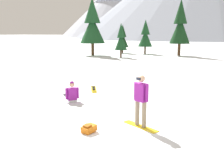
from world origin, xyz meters
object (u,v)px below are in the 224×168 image
at_px(loose_snowboard_far_spare, 94,89).
at_px(backpack_orange, 89,128).
at_px(snowboarder_midground, 71,94).
at_px(pine_tree_tall, 121,39).
at_px(pine_tree_leaning, 92,24).
at_px(pine_tree_slender, 123,38).
at_px(pine_tree_broad, 180,25).
at_px(snowboarder_foreground, 141,100).
at_px(pine_tree_short, 145,35).

relative_size(loose_snowboard_far_spare, backpack_orange, 3.14).
xyz_separation_m(snowboarder_midground, pine_tree_tall, (-7.18, 21.65, 2.10)).
relative_size(snowboarder_midground, pine_tree_leaning, 0.19).
height_order(snowboarder_midground, loose_snowboard_far_spare, snowboarder_midground).
xyz_separation_m(pine_tree_slender, pine_tree_broad, (9.17, -0.99, 1.81)).
bearing_deg(pine_tree_slender, pine_tree_broad, -6.16).
height_order(snowboarder_foreground, pine_tree_short, pine_tree_short).
distance_m(pine_tree_slender, pine_tree_broad, 9.40).
bearing_deg(pine_tree_slender, snowboarder_midground, -70.72).
bearing_deg(pine_tree_short, pine_tree_broad, -10.90).
distance_m(backpack_orange, pine_tree_short, 33.07).
height_order(snowboarder_midground, pine_tree_broad, pine_tree_broad).
distance_m(loose_snowboard_far_spare, pine_tree_slender, 27.71).
relative_size(pine_tree_slender, pine_tree_leaning, 0.56).
relative_size(snowboarder_foreground, pine_tree_slender, 0.40).
bearing_deg(pine_tree_slender, pine_tree_short, 0.78).
height_order(loose_snowboard_far_spare, pine_tree_short, pine_tree_short).
bearing_deg(pine_tree_tall, loose_snowboard_far_spare, -70.20).
relative_size(snowboarder_foreground, pine_tree_leaning, 0.23).
bearing_deg(snowboarder_foreground, pine_tree_tall, 115.70).
distance_m(snowboarder_midground, loose_snowboard_far_spare, 2.74).
bearing_deg(pine_tree_leaning, loose_snowboard_far_spare, -59.61).
distance_m(snowboarder_midground, pine_tree_tall, 22.91).
bearing_deg(snowboarder_midground, pine_tree_slender, 109.28).
relative_size(snowboarder_midground, pine_tree_short, 0.30).
relative_size(snowboarder_midground, pine_tree_tall, 0.34).
bearing_deg(loose_snowboard_far_spare, pine_tree_leaning, 120.39).
xyz_separation_m(backpack_orange, pine_tree_slender, (-12.81, 31.65, 2.31)).
relative_size(pine_tree_slender, pine_tree_tall, 1.00).
bearing_deg(loose_snowboard_far_spare, snowboarder_foreground, -45.39).
bearing_deg(snowboarder_midground, loose_snowboard_far_spare, 97.45).
relative_size(pine_tree_tall, pine_tree_leaning, 0.56).
distance_m(backpack_orange, pine_tree_leaning, 30.03).
bearing_deg(loose_snowboard_far_spare, snowboarder_midground, -82.55).
relative_size(snowboarder_midground, loose_snowboard_far_spare, 0.88).
height_order(snowboarder_foreground, snowboarder_midground, snowboarder_foreground).
distance_m(loose_snowboard_far_spare, backpack_orange, 6.59).
bearing_deg(snowboarder_foreground, loose_snowboard_far_spare, 134.61).
bearing_deg(backpack_orange, snowboarder_midground, 132.40).
bearing_deg(pine_tree_short, pine_tree_slender, -179.22).
bearing_deg(pine_tree_leaning, pine_tree_tall, -11.59).
relative_size(snowboarder_midground, pine_tree_broad, 0.20).
bearing_deg(pine_tree_broad, snowboarder_midground, -88.29).
bearing_deg(loose_snowboard_far_spare, pine_tree_tall, 109.80).
bearing_deg(pine_tree_tall, snowboarder_foreground, -64.30).
relative_size(pine_tree_short, pine_tree_tall, 1.15).
height_order(snowboarder_midground, pine_tree_short, pine_tree_short).
relative_size(loose_snowboard_far_spare, pine_tree_leaning, 0.22).
bearing_deg(snowboarder_midground, pine_tree_leaning, 118.03).
height_order(pine_tree_short, pine_tree_leaning, pine_tree_leaning).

